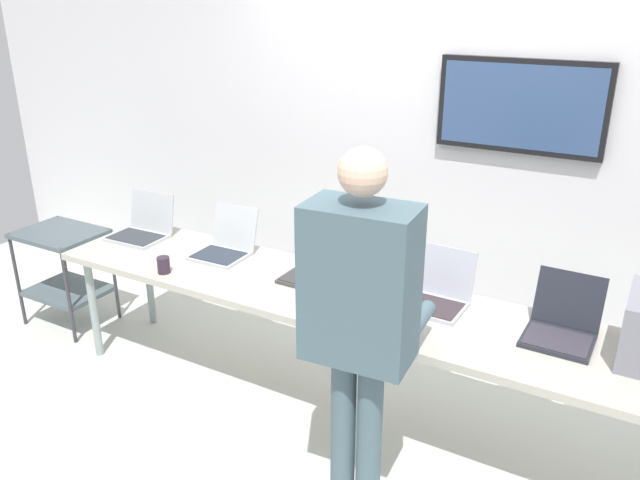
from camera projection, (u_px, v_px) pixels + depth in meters
name	position (u px, v px, depth m)	size (l,w,h in m)	color
ground	(343.00, 414.00, 3.62)	(8.00, 8.00, 0.04)	beige
back_wall	(431.00, 138.00, 4.01)	(8.00, 0.11, 2.71)	silver
workbench	(345.00, 303.00, 3.35)	(3.56, 0.70, 0.73)	#ADA89A
laptop_station_0	(143.00, 227.00, 4.12)	(0.36, 0.33, 0.27)	#AEB2B4
laptop_station_1	(226.00, 245.00, 3.84)	(0.32, 0.35, 0.27)	#B0B6B8
laptop_station_2	(322.00, 267.00, 3.53)	(0.37, 0.36, 0.27)	#3A3839
laptop_station_3	(431.00, 291.00, 3.24)	(0.38, 0.32, 0.28)	#ABADBB
laptop_station_4	(562.00, 324.00, 2.93)	(0.31, 0.36, 0.27)	#22242D
person	(360.00, 310.00, 2.55)	(0.46, 0.61, 1.71)	#465D66
coffee_mug	(164.00, 265.00, 3.59)	(0.07, 0.07, 0.10)	#2D202C
paper_sheet	(350.00, 314.00, 3.15)	(0.26, 0.33, 0.00)	white
storage_cart	(64.00, 263.00, 4.43)	(0.56, 0.44, 0.69)	#455358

